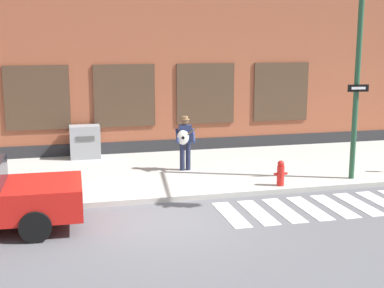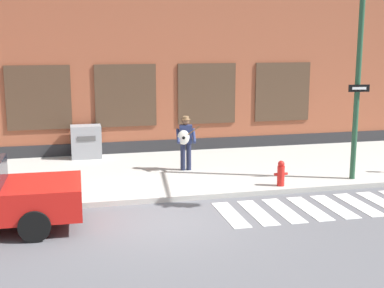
% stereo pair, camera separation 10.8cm
% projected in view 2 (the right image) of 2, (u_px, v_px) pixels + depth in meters
% --- Properties ---
extents(ground_plane, '(160.00, 160.00, 0.00)m').
position_uv_depth(ground_plane, '(162.00, 220.00, 12.22)').
color(ground_plane, '#56565B').
extents(sidewalk, '(28.00, 5.58, 0.14)m').
position_uv_depth(sidewalk, '(138.00, 174.00, 16.10)').
color(sidewalk, '#ADAAA3').
rests_on(sidewalk, ground).
extents(building_backdrop, '(28.00, 4.06, 7.19)m').
position_uv_depth(building_backdrop, '(119.00, 52.00, 19.98)').
color(building_backdrop, brown).
rests_on(building_backdrop, ground).
extents(crosswalk, '(5.78, 1.90, 0.01)m').
position_uv_depth(crosswalk, '(334.00, 207.00, 13.20)').
color(crosswalk, silver).
rests_on(crosswalk, ground).
extents(busker, '(0.72, 0.59, 1.66)m').
position_uv_depth(busker, '(185.00, 140.00, 16.11)').
color(busker, '#1E233D').
rests_on(busker, sidewalk).
extents(traffic_light, '(0.78, 3.16, 5.78)m').
position_uv_depth(traffic_light, '(379.00, 38.00, 13.47)').
color(traffic_light, '#234C33').
rests_on(traffic_light, sidewalk).
extents(utility_box, '(0.99, 0.66, 1.10)m').
position_uv_depth(utility_box, '(86.00, 142.00, 17.89)').
color(utility_box, gray).
rests_on(utility_box, sidewalk).
extents(fire_hydrant, '(0.38, 0.20, 0.70)m').
position_uv_depth(fire_hydrant, '(281.00, 173.00, 14.51)').
color(fire_hydrant, red).
rests_on(fire_hydrant, sidewalk).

